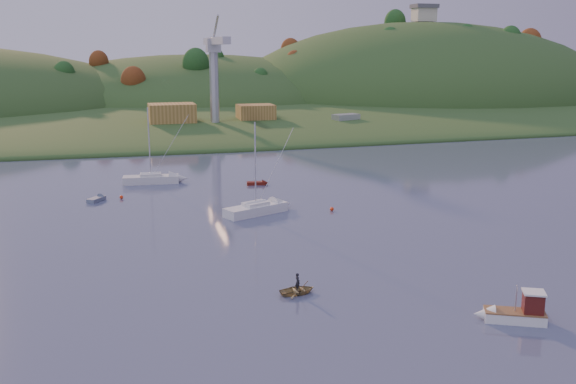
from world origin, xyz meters
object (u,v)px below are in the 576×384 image
object	(u,v)px
canoe	(298,290)
sailboat_near	(256,208)
sailboat_far	(151,178)
fishing_boat	(510,312)
red_tender	(260,183)
grey_dinghy	(99,198)

from	to	relation	value
canoe	sailboat_near	bearing A→B (deg)	-13.09
sailboat_far	fishing_boat	bearing A→B (deg)	-63.43
red_tender	grey_dinghy	xyz separation A→B (m)	(-23.66, -3.93, 0.02)
sailboat_far	grey_dinghy	distance (m)	12.21
fishing_boat	sailboat_near	size ratio (longest dim) A/B	0.47
sailboat_far	red_tender	bearing A→B (deg)	-13.78
fishing_boat	sailboat_far	bearing A→B (deg)	-42.81
canoe	red_tender	size ratio (longest dim) A/B	0.88
sailboat_near	canoe	distance (m)	27.17
sailboat_far	canoe	size ratio (longest dim) A/B	3.78
grey_dinghy	sailboat_far	bearing A→B (deg)	-3.93
sailboat_near	grey_dinghy	size ratio (longest dim) A/B	3.38
fishing_boat	red_tender	xyz separation A→B (m)	(-6.97, 53.90, -0.51)
sailboat_near	sailboat_far	world-z (taller)	sailboat_far
red_tender	grey_dinghy	bearing A→B (deg)	-161.19
sailboat_far	grey_dinghy	size ratio (longest dim) A/B	3.40
sailboat_far	sailboat_near	bearing A→B (deg)	-57.82
sailboat_near	grey_dinghy	distance (m)	23.18
canoe	red_tender	bearing A→B (deg)	-16.94
fishing_boat	grey_dinghy	distance (m)	58.61
sailboat_near	canoe	size ratio (longest dim) A/B	3.77
fishing_boat	sailboat_near	world-z (taller)	sailboat_near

